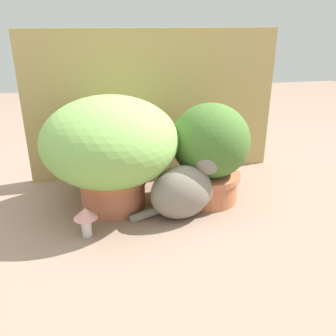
{
  "coord_description": "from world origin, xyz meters",
  "views": [
    {
      "loc": [
        -0.2,
        -1.26,
        0.74
      ],
      "look_at": [
        0.1,
        0.06,
        0.18
      ],
      "focal_mm": 38.04,
      "sensor_mm": 36.0,
      "label": 1
    }
  ],
  "objects": [
    {
      "name": "leafy_planter",
      "position": [
        0.29,
        0.1,
        0.23
      ],
      "size": [
        0.33,
        0.33,
        0.43
      ],
      "color": "#BC6A47",
      "rests_on": "ground"
    },
    {
      "name": "cardboard_backdrop",
      "position": [
        0.12,
        0.46,
        0.36
      ],
      "size": [
        1.24,
        0.03,
        0.71
      ],
      "primitive_type": "cube",
      "color": "tan",
      "rests_on": "ground"
    },
    {
      "name": "grass_planter",
      "position": [
        -0.13,
        0.12,
        0.27
      ],
      "size": [
        0.55,
        0.55,
        0.47
      ],
      "color": "#BF684B",
      "rests_on": "ground"
    },
    {
      "name": "cat",
      "position": [
        0.15,
        -0.03,
        0.12
      ],
      "size": [
        0.39,
        0.22,
        0.32
      ],
      "color": "gray",
      "rests_on": "ground"
    },
    {
      "name": "mushroom_ornament_pink",
      "position": [
        -0.24,
        -0.09,
        0.08
      ],
      "size": [
        0.09,
        0.09,
        0.12
      ],
      "color": "silver",
      "rests_on": "ground"
    },
    {
      "name": "ground_plane",
      "position": [
        0.0,
        0.0,
        0.0
      ],
      "size": [
        6.0,
        6.0,
        0.0
      ],
      "primitive_type": "plane",
      "color": "gray"
    }
  ]
}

